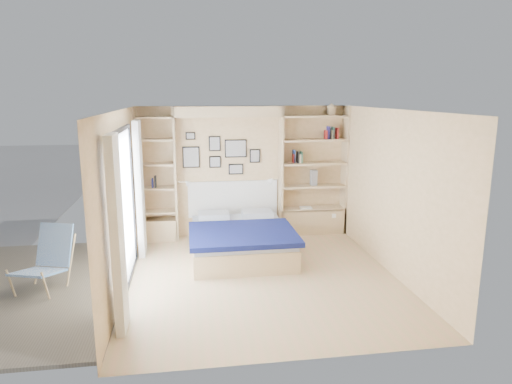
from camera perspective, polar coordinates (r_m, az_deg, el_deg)
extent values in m
plane|color=tan|center=(7.05, 0.77, -10.54)|extent=(4.50, 4.50, 0.00)
plane|color=#E5BC8D|center=(8.85, -1.57, 2.61)|extent=(4.00, 0.00, 4.00)
plane|color=#E5BC8D|center=(4.54, 5.45, -6.79)|extent=(4.00, 0.00, 4.00)
plane|color=#E5BC8D|center=(6.65, -16.47, -1.12)|extent=(0.00, 4.50, 4.50)
plane|color=#E5BC8D|center=(7.26, 16.57, -0.04)|extent=(0.00, 4.50, 4.50)
plane|color=white|center=(6.51, 0.83, 10.22)|extent=(4.50, 4.50, 0.00)
cube|color=tan|center=(8.62, -10.04, 2.16)|extent=(0.04, 0.35, 2.50)
cube|color=tan|center=(8.80, 3.10, 2.53)|extent=(0.04, 0.35, 2.50)
cube|color=tan|center=(8.53, -3.50, 10.00)|extent=(2.00, 0.35, 0.20)
cube|color=tan|center=(9.14, 11.00, 2.69)|extent=(0.04, 0.35, 2.50)
cube|color=tan|center=(8.67, -14.54, 2.01)|extent=(0.04, 0.35, 2.50)
cube|color=tan|center=(9.17, 7.02, -3.56)|extent=(1.30, 0.35, 0.50)
cube|color=tan|center=(8.88, -12.06, -4.60)|extent=(0.70, 0.35, 0.40)
cube|color=black|center=(6.50, -16.73, 7.33)|extent=(0.04, 2.08, 0.06)
cube|color=black|center=(7.02, -15.62, -10.86)|extent=(0.04, 2.08, 0.06)
cube|color=black|center=(5.71, -17.43, -4.92)|extent=(0.04, 0.06, 2.20)
cube|color=black|center=(7.66, -15.18, -0.47)|extent=(0.04, 0.06, 2.20)
cube|color=silver|center=(6.68, -16.23, -2.20)|extent=(0.01, 2.00, 2.20)
cube|color=white|center=(5.41, -16.96, -5.25)|extent=(0.10, 0.45, 2.30)
cube|color=white|center=(7.92, -14.33, 0.34)|extent=(0.10, 0.45, 2.30)
cube|color=tan|center=(9.10, 7.06, -2.04)|extent=(1.30, 0.35, 0.04)
cube|color=tan|center=(9.00, 7.14, 0.73)|extent=(1.30, 0.35, 0.04)
cube|color=tan|center=(8.92, 7.21, 3.57)|extent=(1.30, 0.35, 0.04)
cube|color=tan|center=(8.87, 7.29, 6.44)|extent=(1.30, 0.35, 0.04)
cube|color=tan|center=(8.84, 7.37, 9.35)|extent=(1.30, 0.35, 0.04)
cube|color=tan|center=(8.78, -12.16, -2.42)|extent=(0.70, 0.35, 0.04)
cube|color=tan|center=(8.68, -12.29, 0.46)|extent=(0.70, 0.35, 0.04)
cube|color=tan|center=(8.61, -12.42, 3.39)|extent=(0.70, 0.35, 0.04)
cube|color=tan|center=(8.55, -12.56, 6.37)|extent=(0.70, 0.35, 0.04)
cube|color=tan|center=(8.52, -12.69, 9.05)|extent=(0.70, 0.35, 0.04)
cube|color=tan|center=(7.91, -1.97, -6.58)|extent=(1.64, 2.05, 0.36)
cube|color=#B1B7C2|center=(7.84, -1.99, -5.00)|extent=(1.60, 2.01, 0.10)
cube|color=#0D1447|center=(7.49, -1.68, -5.26)|extent=(1.74, 1.43, 0.08)
cube|color=#B1B7C2|center=(8.47, -5.31, -2.96)|extent=(0.56, 0.41, 0.12)
cube|color=#B1B7C2|center=(8.55, 0.18, -2.76)|extent=(0.56, 0.41, 0.12)
cube|color=white|center=(8.90, -2.89, -0.83)|extent=(1.74, 0.04, 0.70)
cube|color=black|center=(8.72, -8.12, 4.33)|extent=(0.32, 0.02, 0.40)
cube|color=gray|center=(8.71, -8.12, 4.32)|extent=(0.28, 0.01, 0.36)
cube|color=black|center=(8.70, -5.19, 6.05)|extent=(0.22, 0.02, 0.28)
cube|color=gray|center=(8.69, -5.18, 6.04)|extent=(0.18, 0.01, 0.24)
cube|color=black|center=(8.75, -5.14, 3.77)|extent=(0.22, 0.02, 0.22)
cube|color=gray|center=(8.74, -5.14, 3.76)|extent=(0.18, 0.01, 0.18)
cube|color=black|center=(8.75, -2.55, 5.46)|extent=(0.42, 0.02, 0.34)
cube|color=gray|center=(8.74, -2.54, 5.45)|extent=(0.38, 0.01, 0.30)
cube|color=black|center=(8.80, -2.52, 2.87)|extent=(0.28, 0.02, 0.20)
cube|color=gray|center=(8.79, -2.52, 2.86)|extent=(0.24, 0.01, 0.16)
cube|color=black|center=(8.81, -0.14, 4.54)|extent=(0.20, 0.02, 0.26)
cube|color=gray|center=(8.80, -0.13, 4.53)|extent=(0.16, 0.01, 0.22)
cube|color=black|center=(8.67, -8.20, 6.95)|extent=(0.18, 0.02, 0.14)
cube|color=gray|center=(8.66, -8.20, 6.95)|extent=(0.14, 0.01, 0.10)
cylinder|color=silver|center=(8.57, -9.08, 1.25)|extent=(0.20, 0.02, 0.02)
cone|color=white|center=(8.57, -8.41, 1.14)|extent=(0.13, 0.12, 0.15)
cylinder|color=silver|center=(8.72, 2.29, 1.58)|extent=(0.20, 0.02, 0.02)
cone|color=white|center=(8.70, 1.64, 1.44)|extent=(0.13, 0.12, 0.15)
cube|color=#A51E1E|center=(8.80, 4.73, 4.21)|extent=(0.02, 0.15, 0.17)
cube|color=navy|center=(8.80, 4.77, 4.45)|extent=(0.03, 0.15, 0.25)
cube|color=black|center=(8.82, 5.25, 4.34)|extent=(0.03, 0.15, 0.21)
cube|color=#BFB28C|center=(8.83, 5.45, 4.19)|extent=(0.04, 0.15, 0.17)
cube|color=#26593F|center=(8.84, 5.65, 4.37)|extent=(0.03, 0.15, 0.22)
cube|color=#A51E1E|center=(8.92, 8.71, 7.10)|extent=(0.02, 0.15, 0.17)
cube|color=navy|center=(8.93, 9.01, 7.34)|extent=(0.03, 0.15, 0.24)
cube|color=black|center=(8.94, 9.13, 7.25)|extent=(0.03, 0.15, 0.22)
cube|color=#BFB28C|center=(8.96, 9.50, 7.11)|extent=(0.04, 0.15, 0.17)
cube|color=#265148|center=(8.96, 9.56, 7.29)|extent=(0.03, 0.15, 0.23)
cube|color=#A51E1E|center=(8.98, 10.05, 7.24)|extent=(0.03, 0.15, 0.22)
cube|color=navy|center=(8.66, -12.81, 1.10)|extent=(0.02, 0.15, 0.17)
cube|color=black|center=(8.66, -12.46, 1.28)|extent=(0.03, 0.15, 0.22)
cube|color=tan|center=(8.92, 9.38, 9.92)|extent=(0.13, 0.13, 0.15)
cone|color=tan|center=(8.91, 9.40, 10.66)|extent=(0.20, 0.20, 0.08)
cube|color=slate|center=(8.97, 7.22, 1.79)|extent=(0.12, 0.12, 0.30)
cube|color=white|center=(9.00, 6.24, -1.95)|extent=(0.22, 0.16, 0.03)
cube|color=#736755|center=(7.42, -28.42, -10.90)|extent=(3.20, 4.00, 0.05)
cylinder|color=tan|center=(7.04, -28.29, -10.10)|extent=(0.07, 0.15, 0.45)
cylinder|color=tan|center=(6.76, -24.81, -10.66)|extent=(0.07, 0.15, 0.45)
cylinder|color=tan|center=(7.47, -25.49, -7.61)|extent=(0.14, 0.36, 0.74)
cylinder|color=tan|center=(7.21, -22.14, -8.03)|extent=(0.14, 0.36, 0.74)
cube|color=#255DA8|center=(7.03, -25.58, -9.03)|extent=(0.68, 0.75, 0.16)
cube|color=#255DA8|center=(7.29, -23.85, -6.04)|extent=(0.56, 0.39, 0.60)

